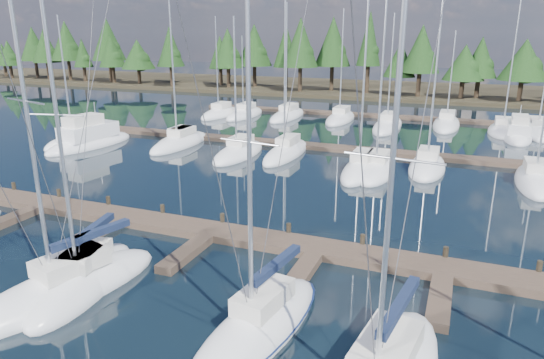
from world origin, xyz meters
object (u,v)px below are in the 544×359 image
at_px(front_sailboat_2, 65,289).
at_px(motor_yacht_right, 518,135).
at_px(front_sailboat_3, 84,280).
at_px(front_sailboat_4, 258,327).
at_px(main_dock, 209,236).
at_px(motor_yacht_left, 89,140).

distance_m(front_sailboat_2, motor_yacht_right, 46.71).
distance_m(front_sailboat_3, front_sailboat_4, 8.49).
relative_size(main_dock, motor_yacht_left, 4.20).
height_order(motor_yacht_left, motor_yacht_right, motor_yacht_left).
relative_size(main_dock, motor_yacht_right, 5.22).
height_order(main_dock, front_sailboat_3, front_sailboat_3).
bearing_deg(main_dock, front_sailboat_3, -111.85).
bearing_deg(motor_yacht_left, main_dock, -35.40).
height_order(main_dock, front_sailboat_4, front_sailboat_4).
distance_m(main_dock, motor_yacht_right, 38.85).
xyz_separation_m(front_sailboat_3, motor_yacht_right, (20.15, 41.16, 0.16)).
height_order(front_sailboat_4, motor_yacht_right, front_sailboat_4).
bearing_deg(front_sailboat_4, main_dock, 130.56).
bearing_deg(motor_yacht_left, front_sailboat_3, -48.91).
bearing_deg(front_sailboat_4, motor_yacht_right, 74.31).
relative_size(front_sailboat_2, motor_yacht_right, 1.78).
height_order(front_sailboat_2, front_sailboat_4, front_sailboat_2).
xyz_separation_m(front_sailboat_2, motor_yacht_left, (-18.89, 22.82, 0.26)).
xyz_separation_m(main_dock, front_sailboat_3, (-2.61, -6.50, 0.10)).
height_order(front_sailboat_2, motor_yacht_left, front_sailboat_2).
distance_m(front_sailboat_2, front_sailboat_4, 8.76).
relative_size(main_dock, front_sailboat_4, 3.29).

